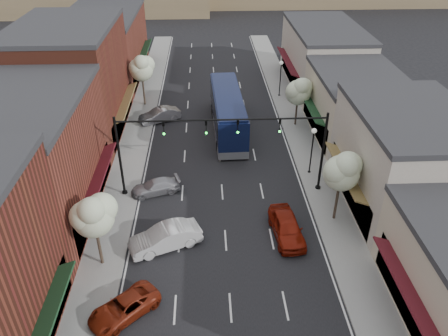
{
  "coord_description": "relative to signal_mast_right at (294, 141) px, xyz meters",
  "views": [
    {
      "loc": [
        -1.17,
        -21.62,
        20.84
      ],
      "look_at": [
        0.16,
        8.21,
        2.2
      ],
      "focal_mm": 35.0,
      "sensor_mm": 36.0,
      "label": 1
    }
  ],
  "objects": [
    {
      "name": "bldg_left_midnear",
      "position": [
        -19.85,
        -2.0,
        0.03
      ],
      "size": [
        10.14,
        14.1,
        9.4
      ],
      "color": "brown",
      "rests_on": "ground"
    },
    {
      "name": "parked_car_a",
      "position": [
        -11.82,
        -12.23,
        -4.03
      ],
      "size": [
        4.51,
        4.34,
        1.19
      ],
      "primitive_type": "imported",
      "rotation": [
        0.0,
        0.0,
        -0.84
      ],
      "color": "maroon",
      "rests_on": "ground"
    },
    {
      "name": "sidewalk_left",
      "position": [
        -14.02,
        10.5,
        -4.55
      ],
      "size": [
        2.8,
        73.0,
        0.15
      ],
      "primitive_type": "cube",
      "color": "gray",
      "rests_on": "ground"
    },
    {
      "name": "bldg_left_midfar",
      "position": [
        -19.86,
        12.0,
        0.78
      ],
      "size": [
        10.14,
        14.1,
        10.9
      ],
      "color": "maroon",
      "rests_on": "ground"
    },
    {
      "name": "parked_car_e",
      "position": [
        -11.82,
        13.63,
        -3.88
      ],
      "size": [
        4.71,
        3.4,
        1.48
      ],
      "primitive_type": "imported",
      "rotation": [
        0.0,
        0.0,
        -1.11
      ],
      "color": "#98979C",
      "rests_on": "ground"
    },
    {
      "name": "lamp_post_far",
      "position": [
        2.18,
        20.0,
        -1.62
      ],
      "size": [
        0.44,
        0.44,
        4.44
      ],
      "color": "black",
      "rests_on": "ground"
    },
    {
      "name": "curb_right",
      "position": [
        1.38,
        10.5,
        -4.55
      ],
      "size": [
        0.25,
        73.0,
        0.17
      ],
      "primitive_type": "cube",
      "color": "gray",
      "rests_on": "ground"
    },
    {
      "name": "red_hatchback",
      "position": [
        -1.25,
        -5.72,
        -3.8
      ],
      "size": [
        2.39,
        5.01,
        1.65
      ],
      "primitive_type": "imported",
      "rotation": [
        0.0,
        0.0,
        0.09
      ],
      "color": "maroon",
      "rests_on": "ground"
    },
    {
      "name": "signal_mast_right",
      "position": [
        0.0,
        0.0,
        0.0
      ],
      "size": [
        8.22,
        0.46,
        7.0
      ],
      "color": "black",
      "rests_on": "ground"
    },
    {
      "name": "sidewalk_right",
      "position": [
        2.78,
        10.5,
        -4.55
      ],
      "size": [
        2.8,
        73.0,
        0.15
      ],
      "primitive_type": "cube",
      "color": "gray",
      "rests_on": "ground"
    },
    {
      "name": "bldg_right_midfar",
      "position": [
        8.08,
        10.0,
        -1.46
      ],
      "size": [
        9.14,
        12.1,
        6.4
      ],
      "color": "#B4A78F",
      "rests_on": "ground"
    },
    {
      "name": "bldg_right_far",
      "position": [
        8.09,
        24.0,
        -0.96
      ],
      "size": [
        9.14,
        16.1,
        7.4
      ],
      "color": "#B1A698",
      "rests_on": "ground"
    },
    {
      "name": "lamp_post_near",
      "position": [
        2.18,
        2.5,
        -1.62
      ],
      "size": [
        0.44,
        0.44,
        4.44
      ],
      "color": "black",
      "rests_on": "ground"
    },
    {
      "name": "curb_left",
      "position": [
        -12.62,
        10.5,
        -4.55
      ],
      "size": [
        0.25,
        73.0,
        0.17
      ],
      "primitive_type": "cube",
      "color": "gray",
      "rests_on": "ground"
    },
    {
      "name": "ground",
      "position": [
        -5.62,
        -8.0,
        -4.62
      ],
      "size": [
        160.0,
        160.0,
        0.0
      ],
      "primitive_type": "plane",
      "color": "black",
      "rests_on": "ground"
    },
    {
      "name": "tree_left_far",
      "position": [
        -13.87,
        17.95,
        -0.02
      ],
      "size": [
        2.85,
        2.65,
        6.13
      ],
      "color": "#47382B",
      "rests_on": "ground"
    },
    {
      "name": "bldg_left_far",
      "position": [
        -19.84,
        28.0,
        -0.46
      ],
      "size": [
        10.14,
        18.1,
        8.4
      ],
      "color": "brown",
      "rests_on": "ground"
    },
    {
      "name": "bldg_right_midnear",
      "position": [
        8.1,
        -2.0,
        -0.72
      ],
      "size": [
        9.14,
        12.1,
        7.9
      ],
      "color": "#B1A698",
      "rests_on": "ground"
    },
    {
      "name": "tree_right_near",
      "position": [
        2.73,
        -4.05,
        -0.17
      ],
      "size": [
        2.85,
        2.65,
        5.95
      ],
      "color": "#47382B",
      "rests_on": "ground"
    },
    {
      "name": "parked_car_b",
      "position": [
        -9.82,
        -6.48,
        -3.8
      ],
      "size": [
        5.29,
        3.52,
        1.65
      ],
      "primitive_type": "imported",
      "rotation": [
        0.0,
        0.0,
        -1.18
      ],
      "color": "silver",
      "rests_on": "ground"
    },
    {
      "name": "tree_left_near",
      "position": [
        -13.87,
        -8.05,
        -0.4
      ],
      "size": [
        2.85,
        2.65,
        5.69
      ],
      "color": "#47382B",
      "rests_on": "ground"
    },
    {
      "name": "signal_mast_left",
      "position": [
        -11.24,
        0.0,
        0.0
      ],
      "size": [
        8.22,
        0.46,
        7.0
      ],
      "color": "black",
      "rests_on": "ground"
    },
    {
      "name": "coach_bus",
      "position": [
        -4.59,
        11.33,
        -2.55
      ],
      "size": [
        3.32,
        13.17,
        3.99
      ],
      "rotation": [
        0.0,
        0.0,
        0.04
      ],
      "color": "#0D1536",
      "rests_on": "ground"
    },
    {
      "name": "parked_car_c",
      "position": [
        -11.1,
        0.13,
        -4.04
      ],
      "size": [
        4.33,
        2.74,
        1.17
      ],
      "primitive_type": "imported",
      "rotation": [
        0.0,
        0.0,
        -1.27
      ],
      "color": "#A8A8AE",
      "rests_on": "ground"
    },
    {
      "name": "tree_right_far",
      "position": [
        2.73,
        11.95,
        -0.63
      ],
      "size": [
        2.85,
        2.65,
        5.43
      ],
      "color": "#47382B",
      "rests_on": "ground"
    }
  ]
}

